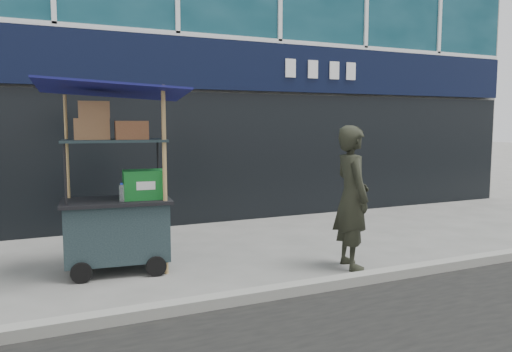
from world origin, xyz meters
name	(u,v)px	position (x,y,z in m)	size (l,w,h in m)	color
ground	(279,290)	(0.00, 0.00, 0.00)	(80.00, 80.00, 0.00)	#60605C
curb	(287,290)	(0.00, -0.20, 0.06)	(80.00, 0.18, 0.12)	gray
vendor_cart	(118,206)	(-1.48, 1.48, 0.82)	(1.85, 1.41, 2.34)	black
vendor_man	(352,197)	(1.25, 0.42, 0.91)	(0.66, 0.44, 1.82)	black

